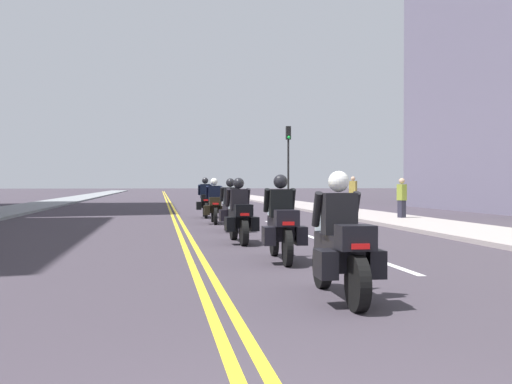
# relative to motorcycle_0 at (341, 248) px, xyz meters

# --- Properties ---
(ground_plane) EXTENTS (264.00, 264.00, 0.00)m
(ground_plane) POSITION_rel_motorcycle_0_xyz_m (-1.49, 42.98, -0.64)
(ground_plane) COLOR #39323B
(sidewalk_left) EXTENTS (2.96, 144.00, 0.12)m
(sidewalk_left) POSITION_rel_motorcycle_0_xyz_m (-9.58, 42.98, -0.58)
(sidewalk_left) COLOR gray
(sidewalk_left) RESTS_ON ground
(sidewalk_right) EXTENTS (2.96, 144.00, 0.12)m
(sidewalk_right) POSITION_rel_motorcycle_0_xyz_m (6.59, 42.98, -0.58)
(sidewalk_right) COLOR #9D9290
(sidewalk_right) RESTS_ON ground
(centreline_yellow_inner) EXTENTS (0.12, 132.00, 0.01)m
(centreline_yellow_inner) POSITION_rel_motorcycle_0_xyz_m (-1.61, 42.98, -0.63)
(centreline_yellow_inner) COLOR yellow
(centreline_yellow_inner) RESTS_ON ground
(centreline_yellow_outer) EXTENTS (0.12, 132.00, 0.01)m
(centreline_yellow_outer) POSITION_rel_motorcycle_0_xyz_m (-1.37, 42.98, -0.63)
(centreline_yellow_outer) COLOR yellow
(centreline_yellow_outer) RESTS_ON ground
(lane_dashes_white) EXTENTS (0.14, 56.40, 0.01)m
(lane_dashes_white) POSITION_rel_motorcycle_0_xyz_m (1.81, 23.98, -0.63)
(lane_dashes_white) COLOR silver
(lane_dashes_white) RESTS_ON ground
(motorcycle_0) EXTENTS (0.77, 2.26, 1.57)m
(motorcycle_0) POSITION_rel_motorcycle_0_xyz_m (0.00, 0.00, 0.00)
(motorcycle_0) COLOR black
(motorcycle_0) RESTS_ON ground
(motorcycle_1) EXTENTS (0.78, 2.29, 1.58)m
(motorcycle_1) POSITION_rel_motorcycle_0_xyz_m (0.01, 3.88, 0.02)
(motorcycle_1) COLOR black
(motorcycle_1) RESTS_ON ground
(motorcycle_2) EXTENTS (0.77, 2.22, 1.55)m
(motorcycle_2) POSITION_rel_motorcycle_0_xyz_m (-0.30, 7.54, -0.01)
(motorcycle_2) COLOR black
(motorcycle_2) RESTS_ON ground
(motorcycle_3) EXTENTS (0.78, 2.10, 1.57)m
(motorcycle_3) POSITION_rel_motorcycle_0_xyz_m (-0.08, 11.31, 0.02)
(motorcycle_3) COLOR black
(motorcycle_3) RESTS_ON ground
(motorcycle_4) EXTENTS (0.77, 2.20, 1.61)m
(motorcycle_4) POSITION_rel_motorcycle_0_xyz_m (-0.25, 15.04, 0.02)
(motorcycle_4) COLOR black
(motorcycle_4) RESTS_ON ground
(motorcycle_5) EXTENTS (0.77, 2.18, 1.67)m
(motorcycle_5) POSITION_rel_motorcycle_0_xyz_m (-0.29, 18.95, 0.04)
(motorcycle_5) COLOR black
(motorcycle_5) RESTS_ON ground
(traffic_light_far) EXTENTS (0.28, 0.38, 4.86)m
(traffic_light_far) POSITION_rel_motorcycle_0_xyz_m (5.51, 30.21, 2.70)
(traffic_light_far) COLOR black
(traffic_light_far) RESTS_ON ground
(pedestrian_0) EXTENTS (0.29, 0.40, 1.62)m
(pedestrian_0) POSITION_rel_motorcycle_0_xyz_m (6.94, 15.66, 0.20)
(pedestrian_0) COLOR #272635
(pedestrian_0) RESTS_ON ground
(pedestrian_1) EXTENTS (0.42, 0.40, 1.77)m
(pedestrian_1) POSITION_rel_motorcycle_0_xyz_m (7.57, 23.85, 0.28)
(pedestrian_1) COLOR #2B2E32
(pedestrian_1) RESTS_ON ground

